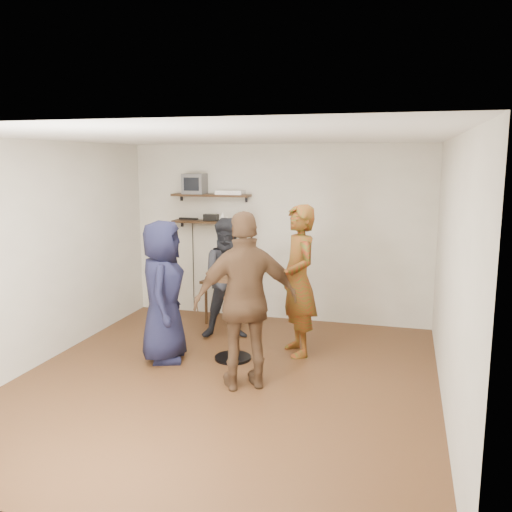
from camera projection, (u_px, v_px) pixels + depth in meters
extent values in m
cube|color=#4D2818|center=(224.00, 383.00, 5.88)|extent=(4.50, 5.00, 0.04)
cube|color=white|center=(222.00, 135.00, 5.42)|extent=(4.50, 5.00, 0.04)
cube|color=silver|center=(278.00, 233.00, 8.04)|extent=(4.50, 0.04, 2.60)
cube|color=silver|center=(87.00, 341.00, 3.26)|extent=(4.50, 0.04, 2.60)
cube|color=silver|center=(37.00, 254.00, 6.25)|extent=(0.04, 5.00, 2.60)
cube|color=silver|center=(453.00, 276.00, 5.05)|extent=(0.04, 5.00, 2.60)
cube|color=black|center=(211.00, 195.00, 8.07)|extent=(1.20, 0.25, 0.04)
cube|color=black|center=(211.00, 222.00, 8.14)|extent=(1.20, 0.25, 0.04)
cube|color=#59595B|center=(195.00, 184.00, 8.11)|extent=(0.32, 0.30, 0.30)
cube|color=silver|center=(230.00, 192.00, 7.98)|extent=(0.40, 0.24, 0.06)
cube|color=black|center=(211.00, 217.00, 8.13)|extent=(0.22, 0.10, 0.10)
cube|color=black|center=(189.00, 219.00, 8.28)|extent=(0.30, 0.05, 0.03)
cube|color=black|center=(224.00, 281.00, 7.99)|extent=(0.64, 0.64, 0.04)
cylinder|color=black|center=(206.00, 304.00, 7.90)|extent=(0.04, 0.04, 0.59)
cylinder|color=black|center=(233.00, 306.00, 7.79)|extent=(0.04, 0.04, 0.59)
cylinder|color=black|center=(216.00, 297.00, 8.30)|extent=(0.04, 0.04, 0.59)
cylinder|color=black|center=(242.00, 299.00, 8.19)|extent=(0.04, 0.04, 0.59)
cylinder|color=white|center=(224.00, 269.00, 7.96)|extent=(0.15, 0.15, 0.31)
cylinder|color=#2C7220|center=(222.00, 248.00, 7.91)|extent=(0.01, 0.07, 0.57)
cone|color=white|center=(220.00, 224.00, 7.86)|extent=(0.07, 0.09, 0.13)
cylinder|color=#2C7220|center=(225.00, 246.00, 7.90)|extent=(0.04, 0.06, 0.64)
cone|color=white|center=(227.00, 220.00, 7.85)|extent=(0.11, 0.13, 0.13)
cylinder|color=#2C7220|center=(223.00, 244.00, 7.88)|extent=(0.10, 0.09, 0.69)
cone|color=white|center=(222.00, 216.00, 7.78)|extent=(0.13, 0.13, 0.13)
cylinder|color=black|center=(232.00, 276.00, 6.36)|extent=(0.57, 0.57, 0.04)
cylinder|color=black|center=(233.00, 318.00, 6.45)|extent=(0.08, 0.08, 0.97)
cylinder|color=black|center=(233.00, 358.00, 6.54)|extent=(0.44, 0.44, 0.03)
cylinder|color=silver|center=(227.00, 274.00, 6.35)|extent=(0.06, 0.06, 0.00)
cylinder|color=silver|center=(227.00, 271.00, 6.34)|extent=(0.01, 0.01, 0.09)
cylinder|color=silver|center=(227.00, 262.00, 6.33)|extent=(0.07, 0.07, 0.11)
cylinder|color=#DCCF5A|center=(227.00, 264.00, 6.33)|extent=(0.06, 0.06, 0.06)
cylinder|color=silver|center=(237.00, 275.00, 6.32)|extent=(0.06, 0.06, 0.00)
cylinder|color=silver|center=(237.00, 271.00, 6.31)|extent=(0.01, 0.01, 0.09)
cylinder|color=silver|center=(237.00, 263.00, 6.30)|extent=(0.07, 0.07, 0.11)
cylinder|color=#DCCF5A|center=(237.00, 265.00, 6.30)|extent=(0.06, 0.06, 0.06)
cylinder|color=silver|center=(233.00, 273.00, 6.43)|extent=(0.06, 0.06, 0.00)
cylinder|color=silver|center=(233.00, 269.00, 6.42)|extent=(0.01, 0.01, 0.09)
cylinder|color=silver|center=(233.00, 260.00, 6.40)|extent=(0.07, 0.07, 0.11)
cylinder|color=#DCCF5A|center=(233.00, 262.00, 6.41)|extent=(0.06, 0.06, 0.06)
cylinder|color=silver|center=(235.00, 274.00, 6.38)|extent=(0.06, 0.06, 0.00)
cylinder|color=silver|center=(235.00, 270.00, 6.37)|extent=(0.01, 0.01, 0.10)
cylinder|color=silver|center=(235.00, 261.00, 6.35)|extent=(0.07, 0.07, 0.12)
cylinder|color=#DCCF5A|center=(235.00, 263.00, 6.35)|extent=(0.07, 0.07, 0.06)
imported|color=#A72013|center=(298.00, 281.00, 6.58)|extent=(0.72, 0.81, 1.85)
imported|color=black|center=(230.00, 279.00, 7.20)|extent=(0.95, 0.85, 1.62)
imported|color=#161732|center=(163.00, 291.00, 6.38)|extent=(0.74, 0.94, 1.69)
imported|color=#4E3521|center=(246.00, 301.00, 5.59)|extent=(1.18, 0.92, 1.87)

